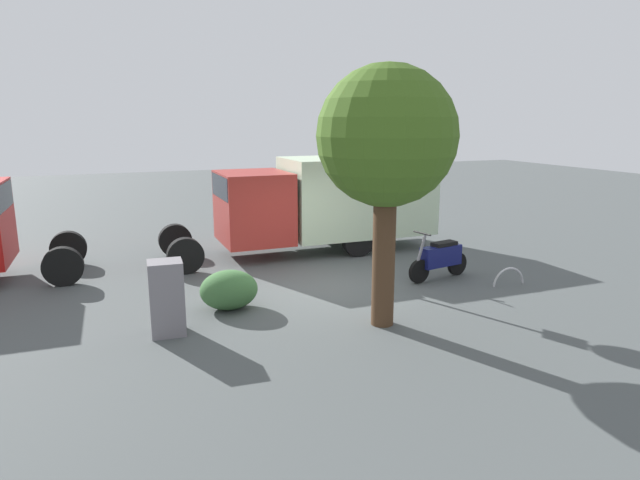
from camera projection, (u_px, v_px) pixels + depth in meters
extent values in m
plane|color=#4A4F50|center=(328.00, 288.00, 12.51)|extent=(60.00, 60.00, 0.00)
cylinder|color=black|center=(331.00, 228.00, 17.01)|extent=(0.90, 0.25, 0.90)
cylinder|color=black|center=(358.00, 240.00, 15.29)|extent=(0.90, 0.25, 0.90)
cylinder|color=black|center=(175.00, 240.00, 15.30)|extent=(0.90, 0.25, 0.90)
cylinder|color=black|center=(186.00, 256.00, 13.58)|extent=(0.90, 0.25, 0.90)
cube|color=beige|center=(357.00, 195.00, 16.05)|extent=(4.21, 2.20, 2.22)
cube|color=#A72C26|center=(254.00, 207.00, 14.96)|extent=(1.80, 2.10, 1.90)
cube|color=black|center=(253.00, 185.00, 14.83)|extent=(1.82, 1.94, 0.60)
cylinder|color=black|center=(63.00, 266.00, 12.60)|extent=(0.91, 0.27, 0.90)
cylinder|color=black|center=(68.00, 248.00, 14.34)|extent=(0.91, 0.27, 0.90)
cylinder|color=black|center=(419.00, 271.00, 12.81)|extent=(0.57, 0.21, 0.56)
cylinder|color=black|center=(457.00, 264.00, 13.48)|extent=(0.57, 0.21, 0.56)
cube|color=navy|center=(441.00, 256.00, 13.11)|extent=(1.14, 0.53, 0.48)
cube|color=black|center=(444.00, 244.00, 13.11)|extent=(0.68, 0.40, 0.12)
cylinder|color=slate|center=(422.00, 248.00, 12.72)|extent=(0.29, 0.12, 0.69)
cylinder|color=black|center=(422.00, 233.00, 12.65)|extent=(0.15, 0.55, 0.04)
cylinder|color=#9E9EA3|center=(389.00, 222.00, 12.02)|extent=(0.08, 0.08, 3.09)
cylinder|color=red|center=(392.00, 160.00, 11.71)|extent=(0.71, 0.32, 0.76)
cube|color=yellow|center=(391.00, 190.00, 11.85)|extent=(0.33, 0.33, 0.44)
cylinder|color=#47301E|center=(384.00, 257.00, 10.04)|extent=(0.42, 0.42, 2.59)
sphere|color=#3D601D|center=(387.00, 136.00, 9.57)|extent=(2.48, 2.48, 2.48)
cube|color=slate|center=(167.00, 298.00, 9.71)|extent=(0.62, 0.57, 1.34)
torus|color=#B7B7BC|center=(508.00, 285.00, 12.71)|extent=(0.85, 0.07, 0.85)
ellipsoid|color=#3D6B39|center=(229.00, 290.00, 11.06)|extent=(1.16, 0.95, 0.79)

